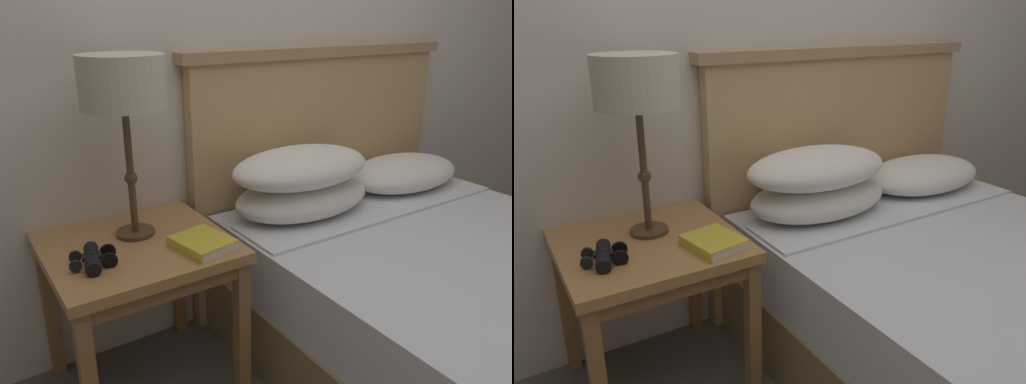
% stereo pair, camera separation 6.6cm
% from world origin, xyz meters
% --- Properties ---
extents(wall_back, '(8.00, 0.06, 2.60)m').
position_xyz_m(wall_back, '(0.00, 0.94, 1.30)').
color(wall_back, silver).
rests_on(wall_back, ground_plane).
extents(nightstand, '(0.58, 0.58, 0.58)m').
position_xyz_m(nightstand, '(-0.49, 0.64, 0.50)').
color(nightstand, '#AD7A47').
rests_on(nightstand, ground_plane).
extents(bed, '(1.40, 1.90, 1.16)m').
position_xyz_m(bed, '(0.50, 0.05, 0.31)').
color(bed, olive).
rests_on(bed, ground_plane).
extents(table_lamp, '(0.27, 0.27, 0.60)m').
position_xyz_m(table_lamp, '(-0.47, 0.69, 1.08)').
color(table_lamp, '#4C3823').
rests_on(table_lamp, nightstand).
extents(book_on_nightstand, '(0.18, 0.21, 0.03)m').
position_xyz_m(book_on_nightstand, '(-0.33, 0.47, 0.60)').
color(book_on_nightstand, silver).
rests_on(book_on_nightstand, nightstand).
extents(binoculars_pair, '(0.15, 0.16, 0.05)m').
position_xyz_m(binoculars_pair, '(-0.66, 0.55, 0.60)').
color(binoculars_pair, black).
rests_on(binoculars_pair, nightstand).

